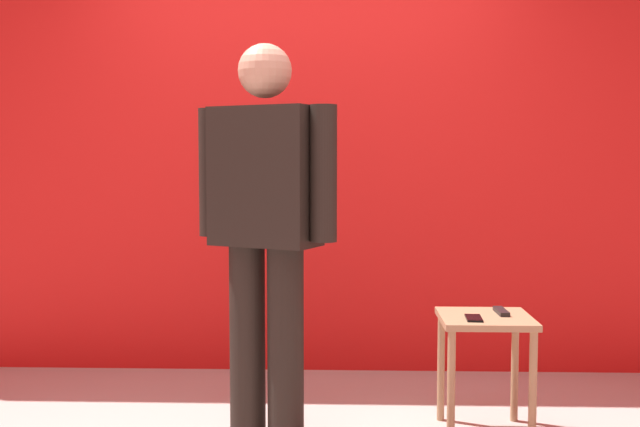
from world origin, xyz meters
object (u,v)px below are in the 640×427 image
Objects in this scene: standing_person at (266,219)px; cell_phone at (474,318)px; side_table at (485,339)px; tv_remote at (501,311)px.

standing_person is 1.05m from cell_phone.
tv_remote reaches higher than side_table.
side_table is 3.29× the size of tv_remote.
cell_phone is 0.20m from tv_remote.
tv_remote is at bearing 32.62° from side_table.
standing_person is at bearing -175.87° from tv_remote.
cell_phone reaches higher than side_table.
standing_person reaches higher than cell_phone.
tv_remote reaches higher than cell_phone.
tv_remote is (1.10, 0.11, -0.44)m from standing_person.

